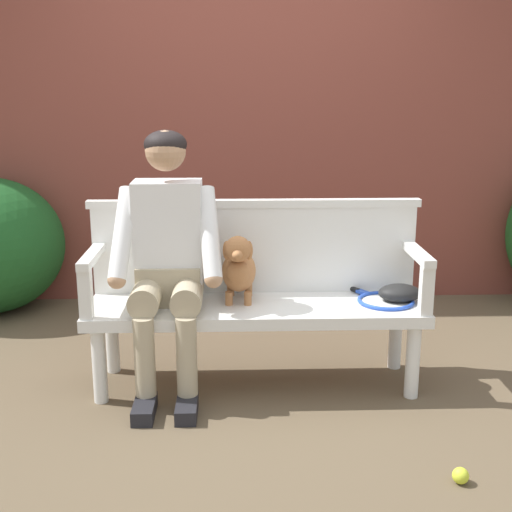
% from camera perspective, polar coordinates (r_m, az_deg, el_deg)
% --- Properties ---
extents(ground_plane, '(40.00, 40.00, 0.00)m').
position_cam_1_polar(ground_plane, '(3.60, -0.00, -10.70)').
color(ground_plane, brown).
extents(brick_garden_fence, '(8.00, 0.30, 2.65)m').
position_cam_1_polar(brick_garden_fence, '(4.91, -0.67, 11.98)').
color(brick_garden_fence, brown).
rests_on(brick_garden_fence, ground).
extents(garden_bench, '(1.71, 0.48, 0.44)m').
position_cam_1_polar(garden_bench, '(3.46, -0.00, -4.96)').
color(garden_bench, white).
rests_on(garden_bench, ground).
extents(bench_backrest, '(1.75, 0.06, 0.50)m').
position_cam_1_polar(bench_backrest, '(3.58, -0.12, 0.90)').
color(bench_backrest, white).
rests_on(bench_backrest, garden_bench).
extents(bench_armrest_left_end, '(0.06, 0.48, 0.28)m').
position_cam_1_polar(bench_armrest_left_end, '(3.37, -13.89, -1.29)').
color(bench_armrest_left_end, white).
rests_on(bench_armrest_left_end, garden_bench).
extents(bench_armrest_right_end, '(0.06, 0.48, 0.28)m').
position_cam_1_polar(bench_armrest_right_end, '(3.43, 13.77, -1.05)').
color(bench_armrest_right_end, white).
rests_on(bench_armrest_right_end, garden_bench).
extents(person_seated, '(0.56, 0.64, 1.31)m').
position_cam_1_polar(person_seated, '(3.37, -7.49, 0.30)').
color(person_seated, black).
rests_on(person_seated, ground).
extents(dog_on_bench, '(0.19, 0.37, 0.37)m').
position_cam_1_polar(dog_on_bench, '(3.41, -1.48, -1.00)').
color(dog_on_bench, '#AD7042').
rests_on(dog_on_bench, garden_bench).
extents(tennis_racket, '(0.45, 0.55, 0.03)m').
position_cam_1_polar(tennis_racket, '(3.53, 10.58, -3.63)').
color(tennis_racket, blue).
rests_on(tennis_racket, garden_bench).
extents(baseball_glove, '(0.22, 0.17, 0.09)m').
position_cam_1_polar(baseball_glove, '(3.54, 12.06, -3.08)').
color(baseball_glove, black).
rests_on(baseball_glove, garden_bench).
extents(tennis_ball, '(0.07, 0.07, 0.07)m').
position_cam_1_polar(tennis_ball, '(2.90, 16.91, -17.34)').
color(tennis_ball, '#CCDB33').
rests_on(tennis_ball, ground).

